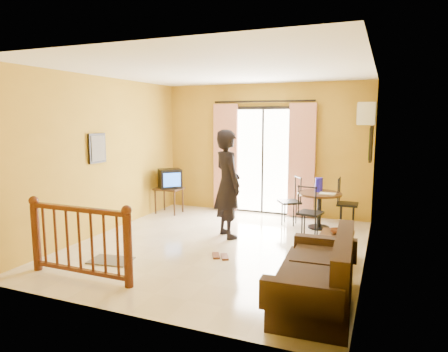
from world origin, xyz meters
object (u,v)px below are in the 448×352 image
at_px(television, 170,178).
at_px(standing_person, 228,184).
at_px(dining_table, 319,200).
at_px(sofa, 320,279).
at_px(coffee_table, 335,245).

xyz_separation_m(television, standing_person, (1.80, -1.14, 0.17)).
bearing_deg(dining_table, standing_person, -140.79).
xyz_separation_m(dining_table, sofa, (0.51, -3.19, -0.24)).
distance_m(television, standing_person, 2.14).
bearing_deg(dining_table, television, -179.83).
relative_size(television, standing_person, 0.33).
distance_m(dining_table, coffee_table, 1.81).
xyz_separation_m(television, sofa, (3.72, -3.18, -0.47)).
distance_m(coffee_table, sofa, 1.48).
relative_size(coffee_table, sofa, 0.49).
height_order(television, sofa, television).
distance_m(television, dining_table, 3.22).
relative_size(television, dining_table, 0.75).
relative_size(dining_table, standing_person, 0.44).
xyz_separation_m(sofa, standing_person, (-1.92, 2.04, 0.64)).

